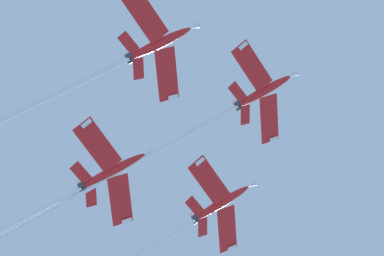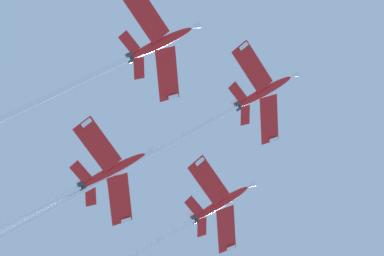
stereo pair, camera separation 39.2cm
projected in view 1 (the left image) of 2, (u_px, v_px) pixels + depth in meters
name	position (u px, v px, depth m)	size (l,w,h in m)	color
jet_lead	(212.00, 120.00, 120.49)	(28.43, 48.89, 29.80)	red
jet_left_wing	(159.00, 241.00, 120.71)	(27.40, 47.30, 29.54)	red
jet_right_wing	(106.00, 69.00, 110.47)	(25.37, 42.84, 25.50)	red
jet_slot	(51.00, 203.00, 110.57)	(27.16, 48.68, 28.36)	red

